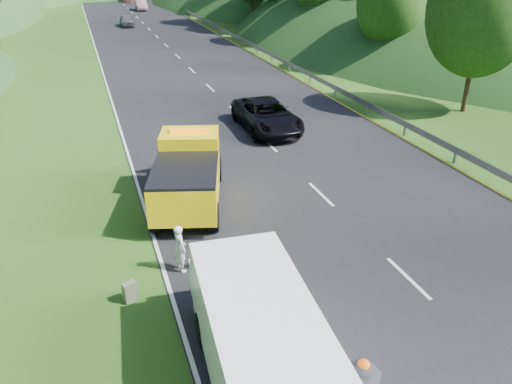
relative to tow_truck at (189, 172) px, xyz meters
name	(u,v)px	position (x,y,z in m)	size (l,w,h in m)	color
ground	(290,261)	(2.13, -5.05, -1.29)	(320.00, 320.00, 0.00)	#38661E
road_surface	(166,46)	(5.13, 34.95, -1.28)	(14.00, 200.00, 0.02)	black
guardrail	(206,26)	(12.43, 47.45, -1.29)	(0.06, 140.00, 1.52)	gray
tree_line_right	(278,15)	(25.13, 54.95, -1.29)	(14.00, 140.00, 14.00)	#2F591A
tow_truck	(189,172)	(0.00, 0.00, 0.00)	(3.89, 6.50, 2.63)	black
white_van	(260,341)	(-0.49, -9.50, 0.09)	(3.76, 7.06, 2.44)	black
woman	(182,270)	(-1.23, -4.39, -1.29)	(0.57, 0.41, 1.55)	silver
child	(216,271)	(-0.24, -4.81, -1.29)	(0.52, 0.41, 1.07)	#D4C671
suitcase	(130,292)	(-2.88, -5.40, -0.98)	(0.38, 0.21, 0.61)	#65684E
passing_suv	(267,130)	(5.80, 7.17, -1.29)	(2.64, 5.72, 1.59)	black
dist_car_a	(127,27)	(2.86, 50.12, -1.29)	(1.63, 4.05, 1.38)	#48494C
dist_car_b	(141,10)	(6.89, 67.80, -1.29)	(1.65, 4.73, 1.56)	#835768
dist_car_c	(127,2)	(6.26, 82.67, -1.29)	(2.06, 5.06, 1.47)	#A06750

